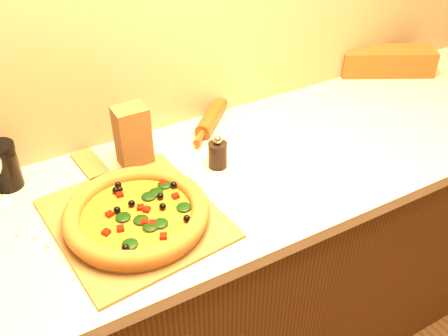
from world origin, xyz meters
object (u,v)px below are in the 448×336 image
pizza_peel (132,214)px  dark_jar (4,166)px  pizza (137,214)px  pepper_grinder (218,154)px  rolling_pin (214,113)px

pizza_peel → dark_jar: bearing=125.7°
pizza_peel → pizza: pizza is taller
pizza_peel → pepper_grinder: (0.31, 0.08, 0.04)m
pizza_peel → rolling_pin: (0.43, 0.33, 0.02)m
pepper_grinder → dark_jar: size_ratio=0.78×
rolling_pin → pizza_peel: bearing=-142.2°
pizza → rolling_pin: 0.56m
dark_jar → rolling_pin: bearing=2.9°
pizza → dark_jar: (-0.26, 0.33, 0.04)m
pizza_peel → pizza: size_ratio=1.65×
rolling_pin → dark_jar: 0.69m
pizza → dark_jar: 0.42m
rolling_pin → dark_jar: size_ratio=2.11×
pizza_peel → dark_jar: (-0.26, 0.29, 0.07)m
pizza_peel → pepper_grinder: size_ratio=5.77×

